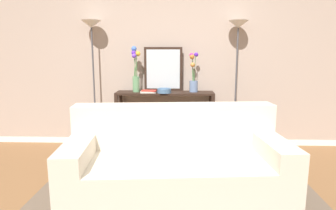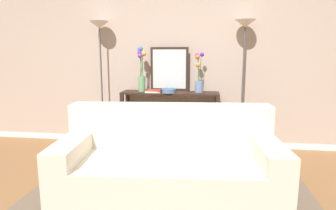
{
  "view_description": "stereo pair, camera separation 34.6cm",
  "coord_description": "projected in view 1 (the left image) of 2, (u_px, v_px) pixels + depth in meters",
  "views": [
    {
      "loc": [
        0.1,
        -2.2,
        1.41
      ],
      "look_at": [
        -0.03,
        1.21,
        0.8
      ],
      "focal_mm": 31.03,
      "sensor_mm": 36.0,
      "label": 1
    },
    {
      "loc": [
        0.44,
        -2.17,
        1.41
      ],
      "look_at": [
        -0.03,
        1.21,
        0.8
      ],
      "focal_mm": 31.03,
      "sensor_mm": 36.0,
      "label": 2
    }
  ],
  "objects": [
    {
      "name": "vase_short_flowers",
      "position": [
        193.0,
        78.0,
        4.16
      ],
      "size": [
        0.13,
        0.13,
        0.56
      ],
      "color": "#6B84AD",
      "rests_on": "console_table"
    },
    {
      "name": "book_stack",
      "position": [
        149.0,
        91.0,
        4.1
      ],
      "size": [
        0.24,
        0.15,
        0.04
      ],
      "color": "silver",
      "rests_on": "console_table"
    },
    {
      "name": "area_rug",
      "position": [
        176.0,
        202.0,
        2.77
      ],
      "size": [
        2.84,
        1.91,
        0.01
      ],
      "color": "brown",
      "rests_on": "ground"
    },
    {
      "name": "back_wall",
      "position": [
        173.0,
        54.0,
        4.38
      ],
      "size": [
        12.0,
        0.15,
        2.79
      ],
      "color": "white",
      "rests_on": "ground"
    },
    {
      "name": "fruit_bowl",
      "position": [
        164.0,
        91.0,
        4.09
      ],
      "size": [
        0.2,
        0.2,
        0.06
      ],
      "color": "#4C7093",
      "rests_on": "console_table"
    },
    {
      "name": "floor_lamp_right",
      "position": [
        237.0,
        50.0,
        4.08
      ],
      "size": [
        0.28,
        0.28,
        1.85
      ],
      "color": "#4C4C51",
      "rests_on": "ground"
    },
    {
      "name": "book_row_under_console",
      "position": [
        137.0,
        144.0,
        4.35
      ],
      "size": [
        0.31,
        0.18,
        0.13
      ],
      "color": "silver",
      "rests_on": "ground"
    },
    {
      "name": "console_table",
      "position": [
        165.0,
        110.0,
        4.24
      ],
      "size": [
        1.41,
        0.34,
        0.85
      ],
      "color": "black",
      "rests_on": "ground"
    },
    {
      "name": "floor_lamp_left",
      "position": [
        92.0,
        49.0,
        4.15
      ],
      "size": [
        0.28,
        0.28,
        1.86
      ],
      "color": "#4C4C51",
      "rests_on": "ground"
    },
    {
      "name": "wall_mirror",
      "position": [
        163.0,
        69.0,
        4.27
      ],
      "size": [
        0.56,
        0.02,
        0.64
      ],
      "color": "black",
      "rests_on": "console_table"
    },
    {
      "name": "vase_tall_flowers",
      "position": [
        136.0,
        71.0,
        4.16
      ],
      "size": [
        0.13,
        0.13,
        0.65
      ],
      "color": "#669E6B",
      "rests_on": "console_table"
    },
    {
      "name": "couch",
      "position": [
        176.0,
        166.0,
        2.88
      ],
      "size": [
        2.17,
        1.13,
        0.88
      ],
      "color": "beige",
      "rests_on": "ground"
    }
  ]
}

